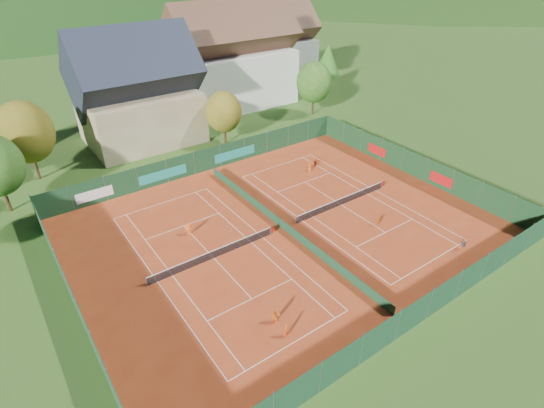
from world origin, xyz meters
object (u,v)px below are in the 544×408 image
Objects in this scene: player_left_mid at (276,317)px; ball_hopper at (463,245)px; player_right_near at (378,221)px; chalet at (138,95)px; hotel_block_b at (272,48)px; player_right_far_b at (315,162)px; hotel_block_a at (233,62)px; player_left_far at (188,229)px; player_right_far_a at (310,166)px; player_left_near at (287,331)px.

ball_hopper is at bearing 0.55° from player_left_mid.
chalet is at bearing 61.84° from player_right_near.
player_right_far_b is (-18.20, -35.04, -6.02)m from hotel_block_b.
hotel_block_b is 14.10× the size of player_right_near.
chalet is 13.22× the size of player_right_near.
ball_hopper is (14.84, -42.46, -6.07)m from chalet.
chalet is 20.25× the size of ball_hopper.
hotel_block_b is at bearing 29.74° from hotel_block_a.
player_left_mid is at bearing 171.91° from ball_hopper.
hotel_block_b is at bearing -125.62° from player_left_far.
player_left_far is 1.07× the size of player_right_far_b.
hotel_block_a is 49.11m from ball_hopper.
player_left_far is at bearing 103.26° from player_right_near.
chalet reaches higher than player_right_far_a.
hotel_block_a is 16.14m from hotel_block_b.
hotel_block_b is 13.49× the size of player_left_far.
player_left_near is at bearing -97.00° from chalet.
hotel_block_b reaches higher than ball_hopper.
hotel_block_a is 40.15m from player_left_far.
player_right_near is at bearing -72.36° from chalet.
player_right_far_b is (3.62, 14.10, -0.01)m from player_right_near.
player_right_near is (-7.83, -41.14, -6.77)m from hotel_block_a.
player_left_near is 26.71m from player_right_far_a.
player_right_far_a is at bearing 94.24° from ball_hopper.
player_left_mid is 1.14× the size of player_right_near.
ball_hopper is (-4.16, -48.46, -6.83)m from hotel_block_a.
hotel_block_b is at bearing 22.99° from chalet.
player_left_far is at bearing 60.70° from player_left_near.
player_left_mid reaches higher than ball_hopper.
chalet is 26.18m from player_right_far_a.
player_left_mid is at bearing -97.04° from chalet.
player_right_far_a is (-1.54, 20.70, 0.15)m from ball_hopper.
chalet is at bearing -78.48° from player_right_far_a.
hotel_block_a is 42.42m from player_right_near.
chalet is at bearing -93.08° from player_left_far.
player_left_near is at bearing 99.19° from player_left_far.
ball_hopper is 0.58× the size of player_left_mid.
ball_hopper is 0.65× the size of player_right_near.
player_left_mid is at bearing 24.57° from player_right_far_a.
player_left_near is at bearing -124.60° from hotel_block_b.
player_right_far_a reaches higher than player_right_far_b.
player_right_far_b is at bearing -98.84° from hotel_block_a.
hotel_block_b reaches higher than player_right_far_a.
ball_hopper is 0.57× the size of player_right_far_a.
player_right_far_a is at bearing -160.58° from player_left_far.
hotel_block_a is 15.32× the size of player_right_far_a.
player_right_far_b is (-0.05, 21.42, 0.05)m from ball_hopper.
player_left_far is 20.47m from player_right_far_b.
hotel_block_a is 29.11m from player_right_far_a.
player_right_far_a is at bearing -101.59° from hotel_block_a.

